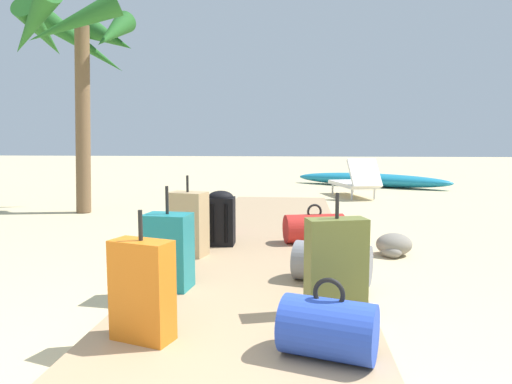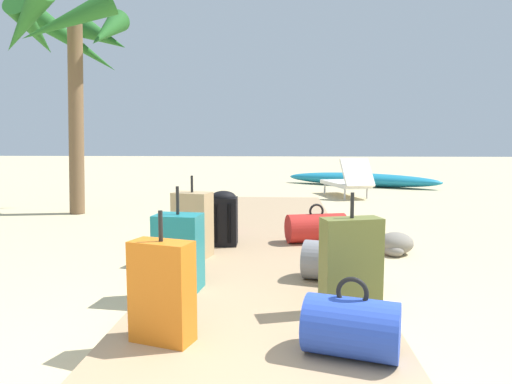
{
  "view_description": "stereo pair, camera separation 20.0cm",
  "coord_description": "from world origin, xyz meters",
  "views": [
    {
      "loc": [
        0.36,
        -1.46,
        1.17
      ],
      "look_at": [
        -0.17,
        4.08,
        0.55
      ],
      "focal_mm": 32.37,
      "sensor_mm": 36.0,
      "label": 1
    },
    {
      "loc": [
        0.16,
        -1.47,
        1.17
      ],
      "look_at": [
        -0.17,
        4.08,
        0.55
      ],
      "focal_mm": 32.37,
      "sensor_mm": 36.0,
      "label": 2
    }
  ],
  "objects": [
    {
      "name": "duffel_bag_red",
      "position": [
        0.52,
        3.45,
        0.24
      ],
      "size": [
        0.69,
        0.45,
        0.42
      ],
      "color": "red",
      "rests_on": "boardwalk"
    },
    {
      "name": "rock_right_far",
      "position": [
        1.28,
        3.19,
        0.06
      ],
      "size": [
        0.28,
        0.27,
        0.12
      ],
      "primitive_type": "ellipsoid",
      "rotation": [
        0.0,
        0.0,
        2.42
      ],
      "color": "gray",
      "rests_on": "ground"
    },
    {
      "name": "suitcase_orange",
      "position": [
        -0.49,
        0.91,
        0.36
      ],
      "size": [
        0.37,
        0.26,
        0.72
      ],
      "color": "orange",
      "rests_on": "boardwalk"
    },
    {
      "name": "lounge_chair",
      "position": [
        1.51,
        8.21,
        0.33
      ],
      "size": [
        0.98,
        1.61,
        0.82
      ],
      "color": "white",
      "rests_on": "ground"
    },
    {
      "name": "suitcase_olive",
      "position": [
        0.59,
        1.41,
        0.38
      ],
      "size": [
        0.4,
        0.26,
        0.77
      ],
      "color": "olive",
      "rests_on": "boardwalk"
    },
    {
      "name": "duffel_bag_purple",
      "position": [
        -0.77,
        3.95,
        0.25
      ],
      "size": [
        0.53,
        0.4,
        0.45
      ],
      "color": "#6B2D84",
      "rests_on": "boardwalk"
    },
    {
      "name": "kayak",
      "position": [
        2.15,
        10.57,
        0.17
      ],
      "size": [
        3.91,
        2.48,
        0.35
      ],
      "color": "teal",
      "rests_on": "ground"
    },
    {
      "name": "backpack_black",
      "position": [
        -0.46,
        3.25,
        0.38
      ],
      "size": [
        0.29,
        0.27,
        0.57
      ],
      "color": "black",
      "rests_on": "boardwalk"
    },
    {
      "name": "ground_plane",
      "position": [
        0.0,
        2.97,
        0.0
      ],
      "size": [
        60.0,
        60.0,
        0.0
      ],
      "primitive_type": "plane",
      "color": "#CCB789"
    },
    {
      "name": "duffel_bag_grey",
      "position": [
        0.61,
        2.05,
        0.24
      ],
      "size": [
        0.64,
        0.46,
        0.42
      ],
      "color": "slate",
      "rests_on": "boardwalk"
    },
    {
      "name": "duffel_bag_blue",
      "position": [
        0.51,
        0.79,
        0.23
      ],
      "size": [
        0.53,
        0.42,
        0.41
      ],
      "color": "#2847B7",
      "rests_on": "boardwalk"
    },
    {
      "name": "palm_tree_far_left",
      "position": [
        -3.21,
        5.79,
        2.68
      ],
      "size": [
        2.07,
        2.3,
        3.42
      ],
      "color": "brown",
      "rests_on": "ground"
    },
    {
      "name": "suitcase_tan",
      "position": [
        -0.69,
        2.78,
        0.38
      ],
      "size": [
        0.39,
        0.3,
        0.77
      ],
      "color": "tan",
      "rests_on": "boardwalk"
    },
    {
      "name": "suitcase_teal",
      "position": [
        -0.6,
        1.8,
        0.36
      ],
      "size": [
        0.36,
        0.28,
        0.76
      ],
      "color": "#197A7F",
      "rests_on": "boardwalk"
    },
    {
      "name": "boardwalk",
      "position": [
        0.0,
        3.71,
        0.04
      ],
      "size": [
        1.68,
        7.41,
        0.08
      ],
      "primitive_type": "cube",
      "color": "tan",
      "rests_on": "ground"
    },
    {
      "name": "rock_right_mid",
      "position": [
        1.33,
        3.29,
        0.11
      ],
      "size": [
        0.45,
        0.42,
        0.23
      ],
      "primitive_type": "ellipsoid",
      "rotation": [
        0.0,
        0.0,
        0.3
      ],
      "color": "gray",
      "rests_on": "ground"
    }
  ]
}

